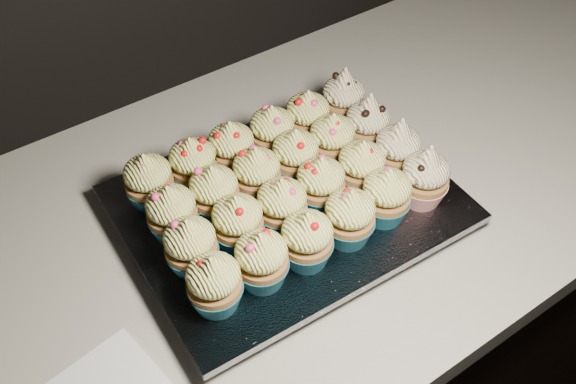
# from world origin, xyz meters

# --- Properties ---
(cabinet) EXTENTS (2.40, 0.60, 0.86)m
(cabinet) POSITION_xyz_m (0.00, 1.70, 0.43)
(cabinet) COLOR black
(cabinet) RESTS_ON ground
(worktop) EXTENTS (2.44, 0.64, 0.04)m
(worktop) POSITION_xyz_m (0.00, 1.70, 0.88)
(worktop) COLOR beige
(worktop) RESTS_ON cabinet
(baking_tray) EXTENTS (0.39, 0.30, 0.02)m
(baking_tray) POSITION_xyz_m (-0.14, 1.66, 0.91)
(baking_tray) COLOR black
(baking_tray) RESTS_ON worktop
(foil_lining) EXTENTS (0.42, 0.34, 0.01)m
(foil_lining) POSITION_xyz_m (-0.14, 1.66, 0.93)
(foil_lining) COLOR silver
(foil_lining) RESTS_ON baking_tray
(cupcake_0) EXTENTS (0.06, 0.06, 0.08)m
(cupcake_0) POSITION_xyz_m (-0.29, 1.58, 0.97)
(cupcake_0) COLOR #196279
(cupcake_0) RESTS_ON foil_lining
(cupcake_1) EXTENTS (0.06, 0.06, 0.08)m
(cupcake_1) POSITION_xyz_m (-0.23, 1.58, 0.97)
(cupcake_1) COLOR #196279
(cupcake_1) RESTS_ON foil_lining
(cupcake_2) EXTENTS (0.06, 0.06, 0.08)m
(cupcake_2) POSITION_xyz_m (-0.17, 1.57, 0.97)
(cupcake_2) COLOR #196279
(cupcake_2) RESTS_ON foil_lining
(cupcake_3) EXTENTS (0.06, 0.06, 0.08)m
(cupcake_3) POSITION_xyz_m (-0.11, 1.57, 0.97)
(cupcake_3) COLOR #196279
(cupcake_3) RESTS_ON foil_lining
(cupcake_4) EXTENTS (0.06, 0.06, 0.08)m
(cupcake_4) POSITION_xyz_m (-0.05, 1.57, 0.97)
(cupcake_4) COLOR #196279
(cupcake_4) RESTS_ON foil_lining
(cupcake_5) EXTENTS (0.06, 0.06, 0.10)m
(cupcake_5) POSITION_xyz_m (0.00, 1.57, 0.97)
(cupcake_5) COLOR #B02118
(cupcake_5) RESTS_ON foil_lining
(cupcake_6) EXTENTS (0.06, 0.06, 0.08)m
(cupcake_6) POSITION_xyz_m (-0.29, 1.64, 0.97)
(cupcake_6) COLOR #196279
(cupcake_6) RESTS_ON foil_lining
(cupcake_7) EXTENTS (0.06, 0.06, 0.08)m
(cupcake_7) POSITION_xyz_m (-0.23, 1.64, 0.97)
(cupcake_7) COLOR #196279
(cupcake_7) RESTS_ON foil_lining
(cupcake_8) EXTENTS (0.06, 0.06, 0.08)m
(cupcake_8) POSITION_xyz_m (-0.17, 1.63, 0.97)
(cupcake_8) COLOR #196279
(cupcake_8) RESTS_ON foil_lining
(cupcake_9) EXTENTS (0.06, 0.06, 0.08)m
(cupcake_9) POSITION_xyz_m (-0.11, 1.63, 0.97)
(cupcake_9) COLOR #196279
(cupcake_9) RESTS_ON foil_lining
(cupcake_10) EXTENTS (0.06, 0.06, 0.08)m
(cupcake_10) POSITION_xyz_m (-0.05, 1.63, 0.97)
(cupcake_10) COLOR #196279
(cupcake_10) RESTS_ON foil_lining
(cupcake_11) EXTENTS (0.06, 0.06, 0.10)m
(cupcake_11) POSITION_xyz_m (0.01, 1.62, 0.97)
(cupcake_11) COLOR #B02118
(cupcake_11) RESTS_ON foil_lining
(cupcake_12) EXTENTS (0.06, 0.06, 0.08)m
(cupcake_12) POSITION_xyz_m (-0.28, 1.70, 0.97)
(cupcake_12) COLOR #196279
(cupcake_12) RESTS_ON foil_lining
(cupcake_13) EXTENTS (0.06, 0.06, 0.08)m
(cupcake_13) POSITION_xyz_m (-0.23, 1.70, 0.97)
(cupcake_13) COLOR #196279
(cupcake_13) RESTS_ON foil_lining
(cupcake_14) EXTENTS (0.06, 0.06, 0.08)m
(cupcake_14) POSITION_xyz_m (-0.17, 1.69, 0.97)
(cupcake_14) COLOR #196279
(cupcake_14) RESTS_ON foil_lining
(cupcake_15) EXTENTS (0.06, 0.06, 0.08)m
(cupcake_15) POSITION_xyz_m (-0.11, 1.69, 0.97)
(cupcake_15) COLOR #196279
(cupcake_15) RESTS_ON foil_lining
(cupcake_16) EXTENTS (0.06, 0.06, 0.08)m
(cupcake_16) POSITION_xyz_m (-0.05, 1.69, 0.97)
(cupcake_16) COLOR #196279
(cupcake_16) RESTS_ON foil_lining
(cupcake_17) EXTENTS (0.06, 0.06, 0.10)m
(cupcake_17) POSITION_xyz_m (0.01, 1.69, 0.97)
(cupcake_17) COLOR #B02118
(cupcake_17) RESTS_ON foil_lining
(cupcake_18) EXTENTS (0.06, 0.06, 0.08)m
(cupcake_18) POSITION_xyz_m (-0.28, 1.76, 0.97)
(cupcake_18) COLOR #196279
(cupcake_18) RESTS_ON foil_lining
(cupcake_19) EXTENTS (0.06, 0.06, 0.08)m
(cupcake_19) POSITION_xyz_m (-0.22, 1.75, 0.97)
(cupcake_19) COLOR #196279
(cupcake_19) RESTS_ON foil_lining
(cupcake_20) EXTENTS (0.06, 0.06, 0.08)m
(cupcake_20) POSITION_xyz_m (-0.17, 1.75, 0.97)
(cupcake_20) COLOR #196279
(cupcake_20) RESTS_ON foil_lining
(cupcake_21) EXTENTS (0.06, 0.06, 0.08)m
(cupcake_21) POSITION_xyz_m (-0.11, 1.75, 0.97)
(cupcake_21) COLOR #196279
(cupcake_21) RESTS_ON foil_lining
(cupcake_22) EXTENTS (0.06, 0.06, 0.08)m
(cupcake_22) POSITION_xyz_m (-0.05, 1.75, 0.97)
(cupcake_22) COLOR #196279
(cupcake_22) RESTS_ON foil_lining
(cupcake_23) EXTENTS (0.06, 0.06, 0.10)m
(cupcake_23) POSITION_xyz_m (0.02, 1.75, 0.97)
(cupcake_23) COLOR #B02118
(cupcake_23) RESTS_ON foil_lining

